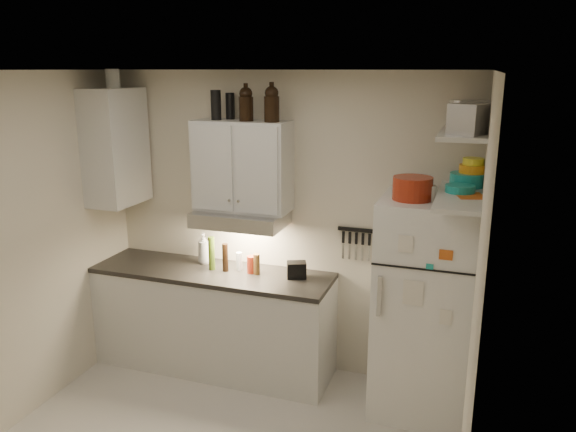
% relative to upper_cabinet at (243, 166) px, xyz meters
% --- Properties ---
extents(ceiling, '(3.20, 3.00, 0.02)m').
position_rel_upper_cabinet_xyz_m(ceiling, '(0.30, -1.33, 0.78)').
color(ceiling, silver).
rests_on(ceiling, ground).
extents(back_wall, '(3.20, 0.02, 2.60)m').
position_rel_upper_cabinet_xyz_m(back_wall, '(0.30, 0.18, -0.53)').
color(back_wall, beige).
rests_on(back_wall, ground).
extents(left_wall, '(0.02, 3.00, 2.60)m').
position_rel_upper_cabinet_xyz_m(left_wall, '(-1.31, -1.33, -0.53)').
color(left_wall, beige).
rests_on(left_wall, ground).
extents(right_wall, '(0.02, 3.00, 2.60)m').
position_rel_upper_cabinet_xyz_m(right_wall, '(1.91, -1.33, -0.53)').
color(right_wall, beige).
rests_on(right_wall, ground).
extents(base_cabinet, '(2.10, 0.60, 0.88)m').
position_rel_upper_cabinet_xyz_m(base_cabinet, '(-0.25, -0.14, -1.39)').
color(base_cabinet, silver).
rests_on(base_cabinet, floor).
extents(countertop, '(2.10, 0.62, 0.04)m').
position_rel_upper_cabinet_xyz_m(countertop, '(-0.25, -0.14, -0.93)').
color(countertop, black).
rests_on(countertop, base_cabinet).
extents(upper_cabinet, '(0.80, 0.33, 0.75)m').
position_rel_upper_cabinet_xyz_m(upper_cabinet, '(0.00, 0.00, 0.00)').
color(upper_cabinet, silver).
rests_on(upper_cabinet, back_wall).
extents(side_cabinet, '(0.33, 0.55, 1.00)m').
position_rel_upper_cabinet_xyz_m(side_cabinet, '(-1.14, -0.14, 0.12)').
color(side_cabinet, silver).
rests_on(side_cabinet, left_wall).
extents(range_hood, '(0.76, 0.46, 0.12)m').
position_rel_upper_cabinet_xyz_m(range_hood, '(0.00, -0.06, -0.44)').
color(range_hood, silver).
rests_on(range_hood, back_wall).
extents(fridge, '(0.70, 0.68, 1.70)m').
position_rel_upper_cabinet_xyz_m(fridge, '(1.55, -0.18, -0.98)').
color(fridge, white).
rests_on(fridge, floor).
extents(shelf_hi, '(0.30, 0.95, 0.03)m').
position_rel_upper_cabinet_xyz_m(shelf_hi, '(1.75, -0.31, 0.38)').
color(shelf_hi, silver).
rests_on(shelf_hi, right_wall).
extents(shelf_lo, '(0.30, 0.95, 0.03)m').
position_rel_upper_cabinet_xyz_m(shelf_lo, '(1.75, -0.31, -0.07)').
color(shelf_lo, silver).
rests_on(shelf_lo, right_wall).
extents(knife_strip, '(0.42, 0.02, 0.03)m').
position_rel_upper_cabinet_xyz_m(knife_strip, '(1.00, 0.15, -0.51)').
color(knife_strip, black).
rests_on(knife_strip, back_wall).
extents(dutch_oven, '(0.36, 0.36, 0.16)m').
position_rel_upper_cabinet_xyz_m(dutch_oven, '(1.42, -0.24, -0.04)').
color(dutch_oven, '#9C2712').
rests_on(dutch_oven, fridge).
extents(book_stack, '(0.24, 0.27, 0.08)m').
position_rel_upper_cabinet_xyz_m(book_stack, '(1.82, -0.33, -0.09)').
color(book_stack, '#C95819').
rests_on(book_stack, fridge).
extents(spice_jar, '(0.08, 0.08, 0.11)m').
position_rel_upper_cabinet_xyz_m(spice_jar, '(1.56, -0.25, -0.07)').
color(spice_jar, silver).
rests_on(spice_jar, fridge).
extents(stock_pot, '(0.26, 0.26, 0.18)m').
position_rel_upper_cabinet_xyz_m(stock_pot, '(1.75, -0.03, 0.48)').
color(stock_pot, silver).
rests_on(stock_pot, shelf_hi).
extents(tin_a, '(0.20, 0.18, 0.19)m').
position_rel_upper_cabinet_xyz_m(tin_a, '(1.80, -0.31, 0.49)').
color(tin_a, '#AAAAAD').
rests_on(tin_a, shelf_hi).
extents(tin_b, '(0.25, 0.25, 0.19)m').
position_rel_upper_cabinet_xyz_m(tin_b, '(1.77, -0.60, 0.48)').
color(tin_b, '#AAAAAD').
rests_on(tin_b, shelf_hi).
extents(bowl_teal, '(0.25, 0.25, 0.10)m').
position_rel_upper_cabinet_xyz_m(bowl_teal, '(1.78, -0.01, -0.00)').
color(bowl_teal, teal).
rests_on(bowl_teal, shelf_lo).
extents(bowl_orange, '(0.20, 0.20, 0.06)m').
position_rel_upper_cabinet_xyz_m(bowl_orange, '(1.82, 0.01, 0.08)').
color(bowl_orange, orange).
rests_on(bowl_orange, bowl_teal).
extents(bowl_yellow, '(0.15, 0.15, 0.05)m').
position_rel_upper_cabinet_xyz_m(bowl_yellow, '(1.82, 0.01, 0.13)').
color(bowl_yellow, yellow).
rests_on(bowl_yellow, bowl_orange).
extents(plates, '(0.24, 0.24, 0.05)m').
position_rel_upper_cabinet_xyz_m(plates, '(1.75, -0.24, -0.02)').
color(plates, teal).
rests_on(plates, shelf_lo).
extents(growler_a, '(0.15, 0.15, 0.28)m').
position_rel_upper_cabinet_xyz_m(growler_a, '(0.06, -0.04, 0.51)').
color(growler_a, black).
rests_on(growler_a, upper_cabinet).
extents(growler_b, '(0.15, 0.15, 0.29)m').
position_rel_upper_cabinet_xyz_m(growler_b, '(0.28, -0.06, 0.52)').
color(growler_b, black).
rests_on(growler_b, upper_cabinet).
extents(thermos_a, '(0.09, 0.09, 0.22)m').
position_rel_upper_cabinet_xyz_m(thermos_a, '(-0.13, 0.08, 0.48)').
color(thermos_a, black).
rests_on(thermos_a, upper_cabinet).
extents(thermos_b, '(0.11, 0.11, 0.24)m').
position_rel_upper_cabinet_xyz_m(thermos_b, '(-0.21, -0.03, 0.50)').
color(thermos_b, black).
rests_on(thermos_b, upper_cabinet).
extents(side_jar, '(0.13, 0.13, 0.16)m').
position_rel_upper_cabinet_xyz_m(side_jar, '(-1.09, -0.16, 0.70)').
color(side_jar, silver).
rests_on(side_jar, side_cabinet).
extents(soap_bottle, '(0.14, 0.14, 0.31)m').
position_rel_upper_cabinet_xyz_m(soap_bottle, '(-0.40, 0.01, -0.75)').
color(soap_bottle, silver).
rests_on(soap_bottle, countertop).
extents(pepper_mill, '(0.07, 0.07, 0.18)m').
position_rel_upper_cabinet_xyz_m(pepper_mill, '(0.15, -0.09, -0.82)').
color(pepper_mill, brown).
rests_on(pepper_mill, countertop).
extents(oil_bottle, '(0.07, 0.07, 0.29)m').
position_rel_upper_cabinet_xyz_m(oil_bottle, '(-0.26, -0.11, -0.76)').
color(oil_bottle, '#3F5715').
rests_on(oil_bottle, countertop).
extents(vinegar_bottle, '(0.07, 0.07, 0.25)m').
position_rel_upper_cabinet_xyz_m(vinegar_bottle, '(-0.13, -0.11, -0.78)').
color(vinegar_bottle, black).
rests_on(vinegar_bottle, countertop).
extents(clear_bottle, '(0.07, 0.07, 0.16)m').
position_rel_upper_cabinet_xyz_m(clear_bottle, '(-0.03, -0.05, -0.83)').
color(clear_bottle, silver).
rests_on(clear_bottle, countertop).
extents(red_jar, '(0.10, 0.10, 0.15)m').
position_rel_upper_cabinet_xyz_m(red_jar, '(0.10, -0.08, -0.83)').
color(red_jar, '#9C2712').
rests_on(red_jar, countertop).
extents(caddy, '(0.19, 0.16, 0.14)m').
position_rel_upper_cabinet_xyz_m(caddy, '(0.50, -0.06, -0.84)').
color(caddy, black).
rests_on(caddy, countertop).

